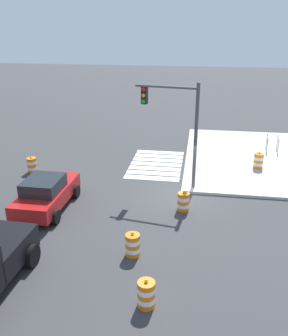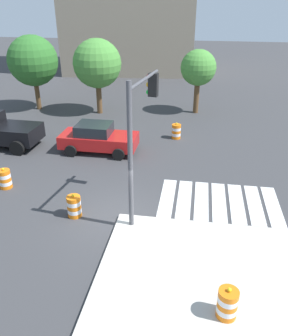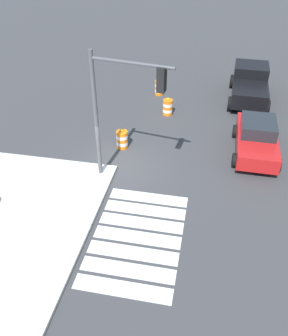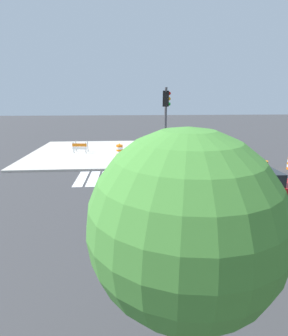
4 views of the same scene
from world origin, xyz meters
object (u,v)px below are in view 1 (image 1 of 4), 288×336
object	(u,v)px
sports_car	(46,193)
traffic_barrel_median_far	(32,165)
traffic_barrel_crosswalk_end	(183,202)
construction_barricade	(269,142)
traffic_barrel_median_near	(133,245)
traffic_barrel_near_corner	(146,294)
traffic_light_pole	(174,116)
traffic_barrel_on_sidewalk	(258,161)

from	to	relation	value
sports_car	traffic_barrel_median_far	bearing A→B (deg)	32.53
traffic_barrel_crosswalk_end	construction_barricade	world-z (taller)	construction_barricade
sports_car	traffic_barrel_median_near	size ratio (longest dim) A/B	4.24
traffic_barrel_near_corner	traffic_barrel_crosswalk_end	world-z (taller)	same
traffic_barrel_crosswalk_end	traffic_light_pole	world-z (taller)	traffic_light_pole
traffic_barrel_median_near	construction_barricade	distance (m)	15.03
traffic_barrel_median_near	traffic_barrel_median_far	size ratio (longest dim) A/B	1.00
sports_car	traffic_barrel_near_corner	xyz separation A→B (m)	(-5.71, -5.64, -0.36)
sports_car	traffic_barrel_median_near	world-z (taller)	sports_car
traffic_barrel_near_corner	traffic_light_pole	world-z (taller)	traffic_light_pole
traffic_barrel_median_near	traffic_light_pole	bearing A→B (deg)	-8.54
construction_barricade	traffic_barrel_crosswalk_end	bearing A→B (deg)	150.28
traffic_barrel_on_sidewalk	construction_barricade	world-z (taller)	traffic_barrel_on_sidewalk
traffic_barrel_crosswalk_end	construction_barricade	size ratio (longest dim) A/B	0.77
traffic_barrel_on_sidewalk	traffic_light_pole	xyz separation A→B (m)	(-3.21, 4.90, 3.31)
sports_car	construction_barricade	bearing A→B (deg)	-49.19
traffic_barrel_near_corner	traffic_barrel_on_sidewalk	distance (m)	13.29
traffic_barrel_crosswalk_end	traffic_barrel_on_sidewalk	size ratio (longest dim) A/B	1.00
traffic_barrel_median_far	construction_barricade	distance (m)	15.64
traffic_barrel_near_corner	construction_barricade	distance (m)	17.02
construction_barricade	traffic_barrel_on_sidewalk	bearing A→B (deg)	161.83
sports_car	traffic_barrel_crosswalk_end	bearing A→B (deg)	-82.73
traffic_barrel_median_far	traffic_light_pole	bearing A→B (deg)	-95.58
traffic_barrel_crosswalk_end	traffic_light_pole	xyz separation A→B (m)	(2.58, 0.73, 3.46)
traffic_barrel_median_far	construction_barricade	xyz separation A→B (m)	(5.94, -14.47, 0.27)
traffic_barrel_crosswalk_end	traffic_light_pole	size ratio (longest dim) A/B	0.19
construction_barricade	traffic_light_pole	size ratio (longest dim) A/B	0.24
traffic_barrel_on_sidewalk	construction_barricade	distance (m)	3.74
traffic_barrel_median_far	traffic_barrel_crosswalk_end	bearing A→B (deg)	-110.44
traffic_barrel_near_corner	traffic_barrel_on_sidewalk	world-z (taller)	traffic_barrel_on_sidewalk
traffic_barrel_crosswalk_end	traffic_light_pole	distance (m)	4.38
traffic_barrel_on_sidewalk	traffic_light_pole	distance (m)	6.73
traffic_barrel_on_sidewalk	traffic_barrel_near_corner	bearing A→B (deg)	158.05
sports_car	construction_barricade	distance (m)	15.56
sports_car	traffic_light_pole	xyz separation A→B (m)	(3.40, -5.71, 3.10)
traffic_barrel_near_corner	traffic_barrel_crosswalk_end	bearing A→B (deg)	-6.97
traffic_barrel_median_near	construction_barricade	world-z (taller)	construction_barricade
traffic_barrel_on_sidewalk	traffic_barrel_median_far	bearing A→B (deg)	100.18
traffic_barrel_median_far	sports_car	bearing A→B (deg)	-147.47
traffic_light_pole	traffic_barrel_near_corner	bearing A→B (deg)	179.57
traffic_light_pole	sports_car	bearing A→B (deg)	120.82
traffic_barrel_crosswalk_end	traffic_barrel_on_sidewalk	distance (m)	7.14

